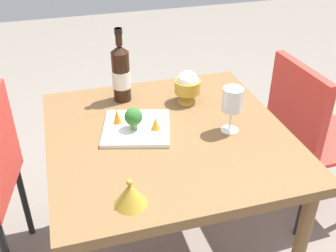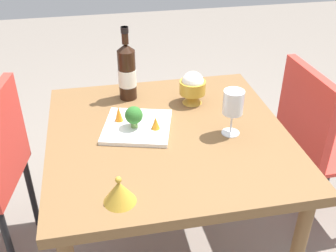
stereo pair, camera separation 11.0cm
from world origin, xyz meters
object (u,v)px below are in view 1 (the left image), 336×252
(serving_plate, at_px, (137,128))
(carrot_garnish_left, at_px, (155,123))
(rice_bowl, at_px, (187,86))
(broccoli_floret, at_px, (133,117))
(rice_bowl_lid, at_px, (130,194))
(wine_bottle, at_px, (121,73))
(chair_by_wall, at_px, (306,127))
(wine_glass, at_px, (232,101))
(carrot_garnish_right, at_px, (117,116))

(serving_plate, bearing_deg, carrot_garnish_left, 148.39)
(rice_bowl, bearing_deg, broccoli_floret, 32.70)
(rice_bowl, height_order, carrot_garnish_left, rice_bowl)
(rice_bowl_lid, bearing_deg, wine_bottle, -98.62)
(wine_bottle, distance_m, rice_bowl, 0.28)
(chair_by_wall, relative_size, wine_glass, 4.75)
(broccoli_floret, bearing_deg, carrot_garnish_left, 160.53)
(broccoli_floret, height_order, carrot_garnish_left, broccoli_floret)
(chair_by_wall, distance_m, rice_bowl_lid, 1.09)
(chair_by_wall, xyz_separation_m, rice_bowl, (0.58, -0.07, 0.27))
(broccoli_floret, relative_size, carrot_garnish_right, 1.39)
(wine_bottle, bearing_deg, broccoli_floret, 88.55)
(serving_plate, bearing_deg, broccoli_floret, 46.08)
(serving_plate, relative_size, broccoli_floret, 3.58)
(carrot_garnish_right, bearing_deg, broccoli_floret, 132.45)
(wine_bottle, height_order, wine_glass, wine_bottle)
(wine_glass, bearing_deg, serving_plate, -16.71)
(rice_bowl, xyz_separation_m, rice_bowl_lid, (0.36, 0.55, -0.04))
(wine_bottle, distance_m, broccoli_floret, 0.28)
(carrot_garnish_right, bearing_deg, carrot_garnish_left, 146.82)
(chair_by_wall, distance_m, carrot_garnish_right, 0.94)
(rice_bowl_lid, distance_m, serving_plate, 0.41)
(chair_by_wall, relative_size, carrot_garnish_left, 16.95)
(serving_plate, distance_m, broccoli_floret, 0.06)
(rice_bowl, distance_m, carrot_garnish_right, 0.34)
(wine_bottle, height_order, carrot_garnish_left, wine_bottle)
(serving_plate, bearing_deg, rice_bowl_lid, 75.21)
(rice_bowl, height_order, broccoli_floret, rice_bowl)
(carrot_garnish_left, bearing_deg, wine_glass, 167.26)
(chair_by_wall, distance_m, wine_glass, 0.62)
(wine_glass, xyz_separation_m, carrot_garnish_left, (0.28, -0.06, -0.09))
(chair_by_wall, bearing_deg, rice_bowl, -98.75)
(wine_glass, xyz_separation_m, rice_bowl, (0.08, -0.26, -0.05))
(rice_bowl_lid, distance_m, broccoli_floret, 0.39)
(rice_bowl, xyz_separation_m, broccoli_floret, (0.27, 0.17, -0.01))
(wine_bottle, bearing_deg, carrot_garnish_right, 74.24)
(rice_bowl, bearing_deg, carrot_garnish_left, 46.19)
(chair_by_wall, xyz_separation_m, serving_plate, (0.84, 0.09, 0.20))
(wine_bottle, relative_size, serving_plate, 1.03)
(serving_plate, bearing_deg, chair_by_wall, -173.60)
(chair_by_wall, bearing_deg, serving_plate, -85.88)
(wine_bottle, height_order, broccoli_floret, wine_bottle)
(wine_bottle, relative_size, wine_glass, 1.77)
(rice_bowl, height_order, serving_plate, rice_bowl)
(wine_bottle, xyz_separation_m, broccoli_floret, (0.01, 0.27, -0.06))
(rice_bowl, distance_m, carrot_garnish_left, 0.28)
(wine_glass, distance_m, rice_bowl, 0.28)
(wine_glass, height_order, carrot_garnish_left, wine_glass)
(rice_bowl_lid, relative_size, broccoli_floret, 1.17)
(chair_by_wall, height_order, rice_bowl_lid, chair_by_wall)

